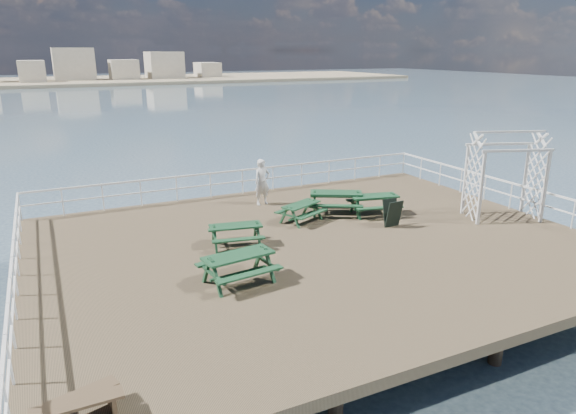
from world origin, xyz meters
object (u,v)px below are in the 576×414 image
(picnic_table_a, at_px, (236,231))
(flat_bench_near, at_px, (77,400))
(picnic_table_c, at_px, (374,201))
(person, at_px, (262,182))
(picnic_table_d, at_px, (238,262))
(picnic_table_b, at_px, (336,198))
(flat_bench_far, at_px, (78,407))
(picnic_table_e, at_px, (301,209))
(trellis_arbor, at_px, (505,180))

(picnic_table_a, bearing_deg, flat_bench_near, -118.50)
(picnic_table_c, bearing_deg, person, 149.25)
(picnic_table_d, xyz_separation_m, flat_bench_near, (-4.41, -3.84, -0.29))
(picnic_table_b, bearing_deg, flat_bench_near, -112.39)
(picnic_table_d, height_order, flat_bench_far, picnic_table_d)
(picnic_table_d, distance_m, picnic_table_e, 5.57)
(picnic_table_c, height_order, picnic_table_e, picnic_table_c)
(picnic_table_a, distance_m, person, 4.79)
(picnic_table_d, distance_m, flat_bench_far, 6.01)
(picnic_table_b, relative_size, person, 1.33)
(picnic_table_a, relative_size, flat_bench_near, 1.29)
(picnic_table_a, height_order, flat_bench_near, picnic_table_a)
(picnic_table_c, relative_size, flat_bench_near, 1.42)
(picnic_table_d, distance_m, person, 7.49)
(picnic_table_a, bearing_deg, trellis_arbor, 1.94)
(picnic_table_d, relative_size, flat_bench_far, 1.40)
(picnic_table_e, distance_m, person, 2.74)
(picnic_table_e, bearing_deg, picnic_table_c, -33.60)
(picnic_table_c, xyz_separation_m, flat_bench_near, (-11.26, -7.30, -0.26))
(picnic_table_e, xyz_separation_m, flat_bench_near, (-8.35, -7.78, -0.19))
(picnic_table_c, bearing_deg, trellis_arbor, -17.50)
(picnic_table_b, bearing_deg, picnic_table_d, -114.20)
(flat_bench_far, bearing_deg, person, 52.81)
(picnic_table_c, distance_m, picnic_table_d, 7.67)
(picnic_table_e, relative_size, person, 1.05)
(picnic_table_e, relative_size, flat_bench_far, 1.31)
(flat_bench_near, xyz_separation_m, person, (7.92, 10.46, 0.64))
(picnic_table_d, bearing_deg, trellis_arbor, -2.02)
(picnic_table_e, height_order, person, person)
(picnic_table_c, distance_m, trellis_arbor, 4.87)
(flat_bench_far, relative_size, person, 0.80)
(picnic_table_b, bearing_deg, person, 160.27)
(person, bearing_deg, picnic_table_a, -128.23)
(flat_bench_far, bearing_deg, picnic_table_e, 43.19)
(picnic_table_d, height_order, trellis_arbor, trellis_arbor)
(picnic_table_a, bearing_deg, picnic_table_b, 29.66)
(picnic_table_a, height_order, trellis_arbor, trellis_arbor)
(picnic_table_c, relative_size, picnic_table_d, 0.99)
(picnic_table_d, xyz_separation_m, person, (3.51, 6.61, 0.35))
(trellis_arbor, bearing_deg, picnic_table_a, -169.09)
(flat_bench_far, bearing_deg, trellis_arbor, 17.77)
(picnic_table_a, height_order, flat_bench_far, picnic_table_a)
(person, bearing_deg, picnic_table_d, -122.82)
(picnic_table_c, bearing_deg, picnic_table_a, -159.49)
(person, bearing_deg, flat_bench_near, -131.99)
(picnic_table_c, bearing_deg, picnic_table_b, 160.17)
(picnic_table_a, bearing_deg, picnic_table_c, 18.68)
(picnic_table_b, xyz_separation_m, flat_bench_far, (-10.02, -8.31, -0.30))
(picnic_table_c, distance_m, person, 4.61)
(picnic_table_b, xyz_separation_m, trellis_arbor, (5.38, -3.19, 0.85))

